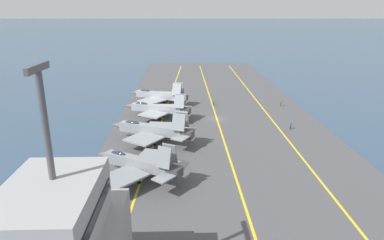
# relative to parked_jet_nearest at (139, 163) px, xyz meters

# --- Properties ---
(ground_plane) EXTENTS (2000.00, 2000.00, 0.00)m
(ground_plane) POSITION_rel_parked_jet_nearest_xyz_m (30.10, -14.76, -3.09)
(ground_plane) COLOR #334C66
(carrier_deck) EXTENTS (177.15, 46.83, 0.40)m
(carrier_deck) POSITION_rel_parked_jet_nearest_xyz_m (30.10, -14.76, -2.89)
(carrier_deck) COLOR #4C4C4F
(carrier_deck) RESTS_ON ground
(deck_stripe_foul_line) EXTENTS (159.44, 1.64, 0.01)m
(deck_stripe_foul_line) POSITION_rel_parked_jet_nearest_xyz_m (30.10, -27.63, -2.69)
(deck_stripe_foul_line) COLOR yellow
(deck_stripe_foul_line) RESTS_ON carrier_deck
(deck_stripe_centerline) EXTENTS (159.44, 0.36, 0.01)m
(deck_stripe_centerline) POSITION_rel_parked_jet_nearest_xyz_m (30.10, -14.76, -2.69)
(deck_stripe_centerline) COLOR yellow
(deck_stripe_centerline) RESTS_ON carrier_deck
(deck_stripe_edge_line) EXTENTS (159.23, 8.86, 0.01)m
(deck_stripe_edge_line) POSITION_rel_parked_jet_nearest_xyz_m (30.10, -1.88, -2.69)
(deck_stripe_edge_line) COLOR yellow
(deck_stripe_edge_line) RESTS_ON carrier_deck
(parked_jet_nearest) EXTENTS (13.89, 14.91, 6.56)m
(parked_jet_nearest) POSITION_rel_parked_jet_nearest_xyz_m (0.00, 0.00, 0.00)
(parked_jet_nearest) COLOR gray
(parked_jet_nearest) RESTS_ON carrier_deck
(parked_jet_second) EXTENTS (13.64, 17.27, 6.69)m
(parked_jet_second) POSITION_rel_parked_jet_nearest_xyz_m (15.10, -0.82, 0.01)
(parked_jet_second) COLOR gray
(parked_jet_second) RESTS_ON carrier_deck
(parked_jet_third) EXTENTS (11.92, 16.59, 6.27)m
(parked_jet_third) POSITION_rel_parked_jet_nearest_xyz_m (30.70, -0.92, -0.20)
(parked_jet_third) COLOR #9EA3A8
(parked_jet_third) RESTS_ON carrier_deck
(parked_jet_fourth) EXTENTS (14.23, 17.14, 6.32)m
(parked_jet_fourth) POSITION_rel_parked_jet_nearest_xyz_m (44.02, -0.28, -0.33)
(parked_jet_fourth) COLOR #9EA3A8
(parked_jet_fourth) RESTS_ON carrier_deck
(crew_blue_vest) EXTENTS (0.46, 0.40, 1.71)m
(crew_blue_vest) POSITION_rel_parked_jet_nearest_xyz_m (22.11, -29.93, -1.75)
(crew_blue_vest) COLOR #232328
(crew_blue_vest) RESTS_ON carrier_deck
(crew_brown_vest) EXTENTS (0.44, 0.46, 1.82)m
(crew_brown_vest) POSITION_rel_parked_jet_nearest_xyz_m (40.71, -33.01, -1.69)
(crew_brown_vest) COLOR #383328
(crew_brown_vest) RESTS_ON carrier_deck
(crew_green_vest) EXTENTS (0.36, 0.44, 1.76)m
(crew_green_vest) POSITION_rel_parked_jet_nearest_xyz_m (41.80, -15.05, -1.72)
(crew_green_vest) COLOR #232328
(crew_green_vest) RESTS_ON carrier_deck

